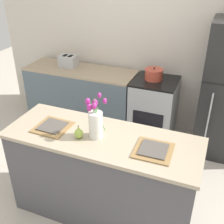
% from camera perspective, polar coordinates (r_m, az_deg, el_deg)
% --- Properties ---
extents(ground_plane, '(10.00, 10.00, 0.00)m').
position_cam_1_polar(ground_plane, '(3.17, -1.79, -19.34)').
color(ground_plane, beige).
extents(back_wall, '(5.20, 0.08, 2.70)m').
position_cam_1_polar(back_wall, '(4.14, 9.39, 14.47)').
color(back_wall, silver).
rests_on(back_wall, ground_plane).
extents(kitchen_island, '(1.80, 0.66, 0.95)m').
position_cam_1_polar(kitchen_island, '(2.83, -1.94, -12.92)').
color(kitchen_island, '#4C4C51').
rests_on(kitchen_island, ground_plane).
extents(back_counter, '(1.68, 0.60, 0.89)m').
position_cam_1_polar(back_counter, '(4.45, -6.20, 3.28)').
color(back_counter, slate).
rests_on(back_counter, ground_plane).
extents(stove_range, '(0.60, 0.61, 0.89)m').
position_cam_1_polar(stove_range, '(4.08, 8.41, 0.60)').
color(stove_range, '#B2B5B7').
rests_on(stove_range, ground_plane).
extents(flower_vase, '(0.19, 0.14, 0.42)m').
position_cam_1_polar(flower_vase, '(2.45, -3.39, -2.01)').
color(flower_vase, silver).
rests_on(flower_vase, kitchen_island).
extents(pear_figurine, '(0.08, 0.08, 0.13)m').
position_cam_1_polar(pear_figurine, '(2.50, -6.79, -4.26)').
color(pear_figurine, '#9EBC47').
rests_on(pear_figurine, kitchen_island).
extents(plate_setting_left, '(0.32, 0.32, 0.02)m').
position_cam_1_polar(plate_setting_left, '(2.71, -11.97, -2.93)').
color(plate_setting_left, olive).
rests_on(plate_setting_left, kitchen_island).
extents(plate_setting_right, '(0.32, 0.32, 0.02)m').
position_cam_1_polar(plate_setting_right, '(2.37, 8.42, -7.65)').
color(plate_setting_right, olive).
rests_on(plate_setting_right, kitchen_island).
extents(toaster, '(0.28, 0.18, 0.17)m').
position_cam_1_polar(toaster, '(4.38, -8.89, 10.19)').
color(toaster, '#B7BABC').
rests_on(toaster, back_counter).
extents(cooking_pot, '(0.25, 0.25, 0.17)m').
position_cam_1_polar(cooking_pot, '(3.90, 8.49, 7.60)').
color(cooking_pot, '#CC4C38').
rests_on(cooking_pot, stove_range).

